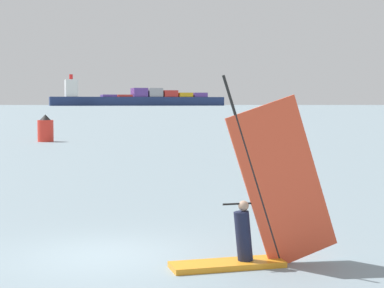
{
  "coord_description": "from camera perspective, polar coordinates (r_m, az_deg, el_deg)",
  "views": [
    {
      "loc": [
        -1.48,
        -14.19,
        3.4
      ],
      "look_at": [
        3.75,
        7.04,
        1.99
      ],
      "focal_mm": 59.85,
      "sensor_mm": 36.0,
      "label": 1
    }
  ],
  "objects": [
    {
      "name": "distant_headland",
      "position": [
        1439.33,
        -10.73,
        3.95
      ],
      "size": [
        1273.77,
        688.53,
        23.02
      ],
      "primitive_type": "cube",
      "rotation": [
        0.0,
        0.0,
        -0.21
      ],
      "color": "#756B56",
      "rests_on": "ground_plane"
    },
    {
      "name": "ground_plane",
      "position": [
        14.67,
        -7.77,
        -9.76
      ],
      "size": [
        4000.0,
        4000.0,
        0.0
      ],
      "primitive_type": "plane",
      "color": "gray"
    },
    {
      "name": "channel_buoy",
      "position": [
        57.48,
        -12.92,
        1.29
      ],
      "size": [
        1.38,
        1.38,
        2.39
      ],
      "color": "red",
      "rests_on": "ground_plane"
    },
    {
      "name": "cargo_ship",
      "position": [
        755.49,
        -4.93,
        4.05
      ],
      "size": [
        203.91,
        33.28,
        35.85
      ],
      "rotation": [
        0.0,
        0.0,
        0.02
      ],
      "color": "navy",
      "rests_on": "ground_plane"
    },
    {
      "name": "windsurfer",
      "position": [
        13.5,
        5.69,
        -6.73
      ],
      "size": [
        3.7,
        0.8,
        4.1
      ],
      "rotation": [
        0.0,
        0.0,
        3.17
      ],
      "color": "orange",
      "rests_on": "ground_plane"
    }
  ]
}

